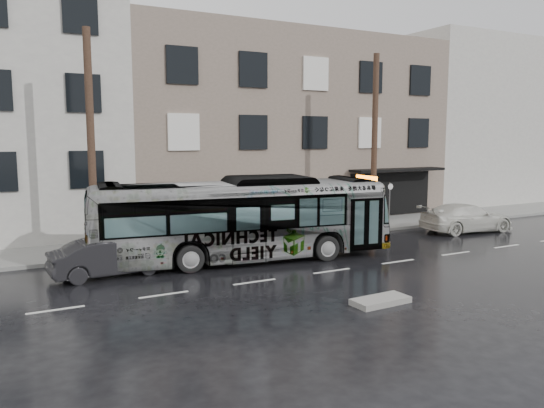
{
  "coord_description": "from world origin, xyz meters",
  "views": [
    {
      "loc": [
        -10.95,
        -18.52,
        4.99
      ],
      "look_at": [
        0.11,
        2.5,
        1.95
      ],
      "focal_mm": 35.0,
      "sensor_mm": 36.0,
      "label": 1
    }
  ],
  "objects_px": {
    "dark_sedan": "(110,257)",
    "white_sedan": "(466,218)",
    "sign_post": "(389,205)",
    "utility_pole_rear": "(91,145)",
    "utility_pole_front": "(374,143)",
    "bus": "(241,219)"
  },
  "relations": [
    {
      "from": "dark_sedan",
      "to": "white_sedan",
      "type": "bearing_deg",
      "value": -92.74
    },
    {
      "from": "sign_post",
      "to": "white_sedan",
      "type": "relative_size",
      "value": 0.47
    },
    {
      "from": "sign_post",
      "to": "white_sedan",
      "type": "distance_m",
      "value": 4.05
    },
    {
      "from": "utility_pole_rear",
      "to": "dark_sedan",
      "type": "relative_size",
      "value": 2.15
    },
    {
      "from": "utility_pole_front",
      "to": "bus",
      "type": "distance_m",
      "value": 9.62
    },
    {
      "from": "utility_pole_rear",
      "to": "dark_sedan",
      "type": "xyz_separation_m",
      "value": [
        0.06,
        -2.68,
        -3.96
      ]
    },
    {
      "from": "bus",
      "to": "dark_sedan",
      "type": "xyz_separation_m",
      "value": [
        -5.18,
        -0.02,
        -1.0
      ]
    },
    {
      "from": "white_sedan",
      "to": "dark_sedan",
      "type": "distance_m",
      "value": 18.36
    },
    {
      "from": "sign_post",
      "to": "bus",
      "type": "bearing_deg",
      "value": -164.91
    },
    {
      "from": "bus",
      "to": "white_sedan",
      "type": "distance_m",
      "value": 13.22
    },
    {
      "from": "utility_pole_front",
      "to": "utility_pole_rear",
      "type": "bearing_deg",
      "value": 180.0
    },
    {
      "from": "utility_pole_rear",
      "to": "sign_post",
      "type": "bearing_deg",
      "value": 0.0
    },
    {
      "from": "utility_pole_front",
      "to": "sign_post",
      "type": "relative_size",
      "value": 3.75
    },
    {
      "from": "utility_pole_rear",
      "to": "bus",
      "type": "xyz_separation_m",
      "value": [
        5.24,
        -2.66,
        -2.96
      ]
    },
    {
      "from": "white_sedan",
      "to": "dark_sedan",
      "type": "height_order",
      "value": "white_sedan"
    },
    {
      "from": "utility_pole_front",
      "to": "dark_sedan",
      "type": "relative_size",
      "value": 2.15
    },
    {
      "from": "sign_post",
      "to": "dark_sedan",
      "type": "distance_m",
      "value": 15.29
    },
    {
      "from": "bus",
      "to": "utility_pole_rear",
      "type": "bearing_deg",
      "value": 71.02
    },
    {
      "from": "utility_pole_rear",
      "to": "white_sedan",
      "type": "distance_m",
      "value": 18.96
    },
    {
      "from": "sign_post",
      "to": "dark_sedan",
      "type": "relative_size",
      "value": 0.57
    },
    {
      "from": "utility_pole_front",
      "to": "bus",
      "type": "xyz_separation_m",
      "value": [
        -8.76,
        -2.66,
        -2.96
      ]
    },
    {
      "from": "white_sedan",
      "to": "sign_post",
      "type": "bearing_deg",
      "value": 62.51
    }
  ]
}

